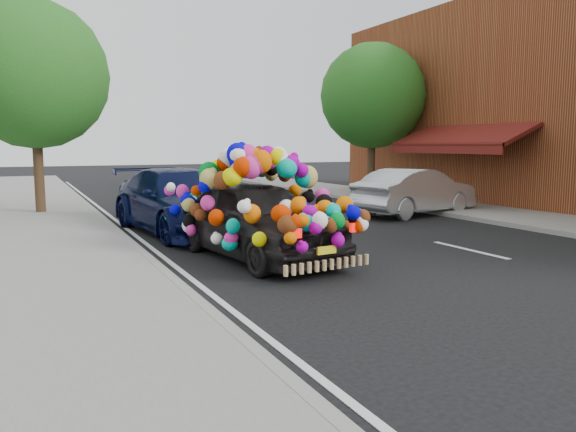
% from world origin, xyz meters
% --- Properties ---
extents(ground, '(100.00, 100.00, 0.00)m').
position_xyz_m(ground, '(0.00, 0.00, 0.00)').
color(ground, black).
rests_on(ground, ground).
extents(sidewalk, '(4.00, 60.00, 0.12)m').
position_xyz_m(sidewalk, '(-4.30, 0.00, 0.06)').
color(sidewalk, gray).
rests_on(sidewalk, ground).
extents(kerb, '(0.15, 60.00, 0.13)m').
position_xyz_m(kerb, '(-2.35, 0.00, 0.07)').
color(kerb, gray).
rests_on(kerb, ground).
extents(footpath_far, '(3.00, 40.00, 0.12)m').
position_xyz_m(footpath_far, '(8.20, 3.00, 0.06)').
color(footpath_far, gray).
rests_on(footpath_far, ground).
extents(lane_markings, '(6.00, 50.00, 0.01)m').
position_xyz_m(lane_markings, '(3.60, 0.00, 0.01)').
color(lane_markings, silver).
rests_on(lane_markings, ground).
extents(tree_near_sidewalk, '(4.20, 4.20, 6.13)m').
position_xyz_m(tree_near_sidewalk, '(-3.80, 9.50, 4.02)').
color(tree_near_sidewalk, '#332114').
rests_on(tree_near_sidewalk, ground).
extents(tree_far_b, '(4.00, 4.00, 5.90)m').
position_xyz_m(tree_far_b, '(8.00, 10.00, 3.89)').
color(tree_far_b, '#332114').
rests_on(tree_far_b, ground).
extents(plush_art_car, '(2.60, 4.63, 2.08)m').
position_xyz_m(plush_art_car, '(-0.45, 1.13, 1.06)').
color(plush_art_car, black).
rests_on(plush_art_car, ground).
extents(navy_sedan, '(2.66, 5.36, 1.50)m').
position_xyz_m(navy_sedan, '(-0.92, 4.69, 0.75)').
color(navy_sedan, black).
rests_on(navy_sedan, ground).
extents(silver_hatchback, '(4.36, 2.35, 1.37)m').
position_xyz_m(silver_hatchback, '(6.17, 4.95, 0.68)').
color(silver_hatchback, '#B2B6BA').
rests_on(silver_hatchback, ground).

